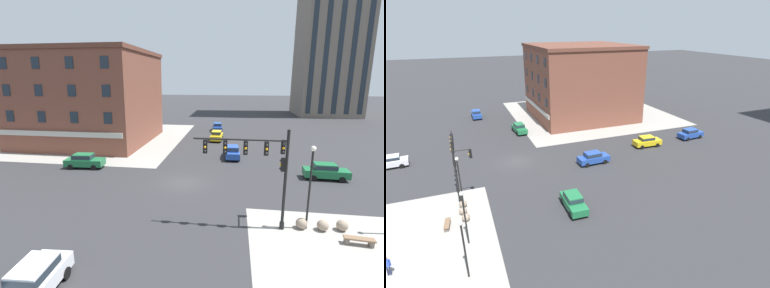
% 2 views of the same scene
% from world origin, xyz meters
% --- Properties ---
extents(ground_plane, '(320.00, 320.00, 0.00)m').
position_xyz_m(ground_plane, '(0.00, 0.00, 0.00)').
color(ground_plane, '#2D2D30').
extents(sidewalk_far_corner, '(32.00, 32.00, 0.02)m').
position_xyz_m(sidewalk_far_corner, '(-20.00, 20.00, 0.00)').
color(sidewalk_far_corner, gray).
rests_on(sidewalk_far_corner, ground).
extents(traffic_signal_main, '(6.36, 2.09, 7.00)m').
position_xyz_m(traffic_signal_main, '(6.79, -7.70, 4.71)').
color(traffic_signal_main, black).
rests_on(traffic_signal_main, ground).
extents(bollard_sphere_curb_a, '(0.77, 0.77, 0.77)m').
position_xyz_m(bollard_sphere_curb_a, '(9.67, -7.61, 0.38)').
color(bollard_sphere_curb_a, gray).
rests_on(bollard_sphere_curb_a, ground).
extents(bollard_sphere_curb_b, '(0.77, 0.77, 0.77)m').
position_xyz_m(bollard_sphere_curb_b, '(11.05, -7.68, 0.38)').
color(bollard_sphere_curb_b, gray).
rests_on(bollard_sphere_curb_b, ground).
extents(bollard_sphere_curb_c, '(0.77, 0.77, 0.77)m').
position_xyz_m(bollard_sphere_curb_c, '(12.38, -7.48, 0.38)').
color(bollard_sphere_curb_c, gray).
rests_on(bollard_sphere_curb_c, ground).
extents(bench_near_signal, '(1.84, 0.66, 0.49)m').
position_xyz_m(bench_near_signal, '(12.78, -9.20, 0.33)').
color(bench_near_signal, brown).
rests_on(bench_near_signal, ground).
extents(street_lamp_corner_near, '(0.36, 0.36, 5.91)m').
position_xyz_m(street_lamp_corner_near, '(10.00, -7.55, 3.66)').
color(street_lamp_corner_near, black).
rests_on(street_lamp_corner_near, ground).
extents(car_main_northbound_near, '(4.53, 2.17, 1.68)m').
position_xyz_m(car_main_northbound_near, '(-12.32, 3.10, 0.92)').
color(car_main_northbound_near, '#1E6B3D').
rests_on(car_main_northbound_near, ground).
extents(car_main_northbound_far, '(2.04, 4.47, 1.68)m').
position_xyz_m(car_main_northbound_far, '(4.70, 9.84, 0.92)').
color(car_main_northbound_far, '#23479E').
rests_on(car_main_northbound_far, ground).
extents(car_main_southbound_far, '(2.16, 4.53, 1.68)m').
position_xyz_m(car_main_southbound_far, '(1.56, 29.44, 0.92)').
color(car_main_southbound_far, '#23479E').
rests_on(car_main_southbound_far, ground).
extents(car_cross_eastbound, '(2.06, 4.48, 1.68)m').
position_xyz_m(car_cross_eastbound, '(1.97, 20.49, 0.92)').
color(car_cross_eastbound, gold).
rests_on(car_cross_eastbound, ground).
extents(car_cross_westbound, '(2.12, 4.51, 1.68)m').
position_xyz_m(car_cross_westbound, '(-4.32, -16.11, 0.92)').
color(car_cross_westbound, silver).
rests_on(car_cross_westbound, ground).
extents(car_parked_curb, '(4.46, 2.01, 1.68)m').
position_xyz_m(car_parked_curb, '(14.32, 3.16, 0.92)').
color(car_parked_curb, '#1E6B3D').
rests_on(car_parked_curb, ground).
extents(storefront_block_near_corner, '(19.21, 19.24, 14.54)m').
position_xyz_m(storefront_block_near_corner, '(-18.42, 17.40, 7.28)').
color(storefront_block_near_corner, brown).
rests_on(storefront_block_near_corner, ground).
extents(residential_tower_skyline_right, '(16.38, 17.57, 60.77)m').
position_xyz_m(residential_tower_skyline_right, '(30.48, 61.23, 30.41)').
color(residential_tower_skyline_right, '#70665B').
rests_on(residential_tower_skyline_right, ground).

